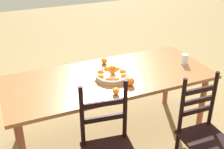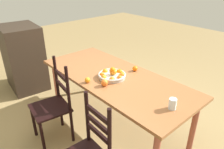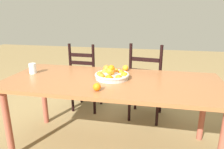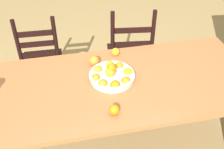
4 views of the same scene
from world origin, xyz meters
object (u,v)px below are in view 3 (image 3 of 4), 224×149
fruit_bowl (112,75)px  orange_loose_2 (107,69)px  orange_loose_0 (126,68)px  drinking_glass (33,68)px  dining_table (112,87)px  chair_by_cabinet (86,80)px  orange_loose_1 (97,87)px  chair_near_window (146,85)px

fruit_bowl → orange_loose_2: 0.22m
orange_loose_2 → orange_loose_0: bearing=27.0°
orange_loose_2 → drinking_glass: drinking_glass is taller
dining_table → fruit_bowl: fruit_bowl is taller
chair_by_cabinet → drinking_glass: chair_by_cabinet is taller
chair_by_cabinet → orange_loose_0: chair_by_cabinet is taller
orange_loose_0 → drinking_glass: bearing=-162.7°
orange_loose_1 → orange_loose_2: bearing=94.4°
chair_near_window → orange_loose_2: 0.69m
drinking_glass → chair_by_cabinet: bearing=67.3°
chair_near_window → orange_loose_0: 0.52m
fruit_bowl → orange_loose_0: (0.09, 0.30, -0.00)m
chair_near_window → orange_loose_0: bearing=65.6°
chair_by_cabinet → orange_loose_2: size_ratio=12.24×
chair_near_window → drinking_glass: chair_near_window is taller
dining_table → orange_loose_2: bearing=113.6°
orange_loose_1 → orange_loose_2: 0.54m
orange_loose_1 → drinking_glass: drinking_glass is taller
chair_near_window → drinking_glass: (-1.16, -0.65, 0.34)m
fruit_bowl → orange_loose_0: 0.31m
dining_table → chair_near_window: bearing=66.5°
chair_by_cabinet → orange_loose_0: 0.85m
dining_table → orange_loose_2: 0.29m
chair_near_window → drinking_glass: bearing=36.7°
chair_near_window → drinking_glass: 1.37m
fruit_bowl → orange_loose_0: size_ratio=5.27×
orange_loose_1 → drinking_glass: size_ratio=0.61×
dining_table → fruit_bowl: size_ratio=6.15×
drinking_glass → orange_loose_1: bearing=-23.5°
orange_loose_1 → drinking_glass: 0.87m
dining_table → orange_loose_2: size_ratio=26.05×
orange_loose_1 → drinking_glass: bearing=156.5°
dining_table → orange_loose_0: orange_loose_0 is taller
orange_loose_1 → orange_loose_0: bearing=76.9°
orange_loose_0 → orange_loose_2: 0.21m
chair_by_cabinet → orange_loose_1: chair_by_cabinet is taller
dining_table → drinking_glass: bearing=176.6°
orange_loose_0 → chair_near_window: bearing=58.0°
dining_table → chair_by_cabinet: bearing=124.0°
orange_loose_2 → dining_table: bearing=-66.4°
fruit_bowl → orange_loose_1: size_ratio=5.08×
dining_table → fruit_bowl: bearing=102.4°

